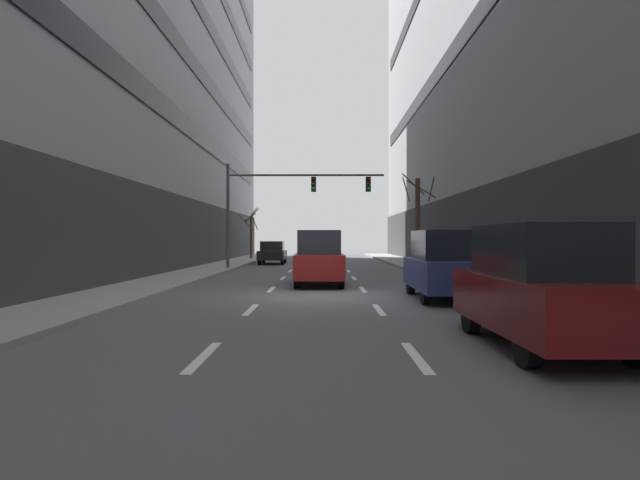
{
  "coord_description": "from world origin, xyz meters",
  "views": [
    {
      "loc": [
        0.2,
        -15.51,
        1.77
      ],
      "look_at": [
        -0.02,
        24.8,
        1.67
      ],
      "focal_mm": 28.2,
      "sensor_mm": 36.0,
      "label": 1
    }
  ],
  "objects_px": {
    "car_parked_0": "(541,286)",
    "pedestrian_0": "(441,253)",
    "street_tree_1": "(418,219)",
    "car_driving_2": "(320,250)",
    "car_parked_1": "(443,265)",
    "traffic_signal_0": "(284,195)",
    "street_tree_0": "(251,234)",
    "car_driving_0": "(273,253)",
    "car_driving_1": "(319,258)"
  },
  "relations": [
    {
      "from": "car_parked_0",
      "to": "pedestrian_0",
      "type": "relative_size",
      "value": 2.46
    },
    {
      "from": "street_tree_1",
      "to": "car_driving_2",
      "type": "bearing_deg",
      "value": 115.07
    },
    {
      "from": "car_parked_1",
      "to": "pedestrian_0",
      "type": "distance_m",
      "value": 8.86
    },
    {
      "from": "car_parked_1",
      "to": "street_tree_1",
      "type": "bearing_deg",
      "value": 82.07
    },
    {
      "from": "traffic_signal_0",
      "to": "street_tree_0",
      "type": "xyz_separation_m",
      "value": [
        -3.89,
        13.98,
        -2.08
      ]
    },
    {
      "from": "car_parked_0",
      "to": "traffic_signal_0",
      "type": "height_order",
      "value": "traffic_signal_0"
    },
    {
      "from": "car_parked_1",
      "to": "car_driving_0",
      "type": "bearing_deg",
      "value": 108.98
    },
    {
      "from": "car_driving_0",
      "to": "pedestrian_0",
      "type": "height_order",
      "value": "pedestrian_0"
    },
    {
      "from": "traffic_signal_0",
      "to": "street_tree_1",
      "type": "bearing_deg",
      "value": 10.91
    },
    {
      "from": "car_driving_2",
      "to": "car_parked_0",
      "type": "height_order",
      "value": "car_parked_0"
    },
    {
      "from": "car_driving_1",
      "to": "car_parked_0",
      "type": "distance_m",
      "value": 11.6
    },
    {
      "from": "car_driving_0",
      "to": "car_driving_2",
      "type": "xyz_separation_m",
      "value": [
        3.27,
        7.32,
        0.03
      ]
    },
    {
      "from": "street_tree_0",
      "to": "car_driving_2",
      "type": "bearing_deg",
      "value": 2.15
    },
    {
      "from": "car_driving_2",
      "to": "car_parked_0",
      "type": "bearing_deg",
      "value": -83.69
    },
    {
      "from": "traffic_signal_0",
      "to": "street_tree_0",
      "type": "distance_m",
      "value": 14.66
    },
    {
      "from": "car_driving_2",
      "to": "street_tree_1",
      "type": "relative_size",
      "value": 0.8
    },
    {
      "from": "car_driving_0",
      "to": "traffic_signal_0",
      "type": "distance_m",
      "value": 7.83
    },
    {
      "from": "car_driving_1",
      "to": "car_parked_0",
      "type": "bearing_deg",
      "value": -71.48
    },
    {
      "from": "car_driving_1",
      "to": "car_parked_0",
      "type": "relative_size",
      "value": 1.04
    },
    {
      "from": "street_tree_0",
      "to": "street_tree_1",
      "type": "height_order",
      "value": "street_tree_1"
    },
    {
      "from": "traffic_signal_0",
      "to": "street_tree_0",
      "type": "relative_size",
      "value": 2.07
    },
    {
      "from": "car_driving_0",
      "to": "car_parked_0",
      "type": "xyz_separation_m",
      "value": [
        7.08,
        -27.17,
        0.21
      ]
    },
    {
      "from": "car_driving_0",
      "to": "car_parked_0",
      "type": "bearing_deg",
      "value": -75.4
    },
    {
      "from": "car_driving_0",
      "to": "traffic_signal_0",
      "type": "xyz_separation_m",
      "value": [
        1.36,
        -6.88,
        3.48
      ]
    },
    {
      "from": "car_driving_2",
      "to": "pedestrian_0",
      "type": "relative_size",
      "value": 2.61
    },
    {
      "from": "car_driving_2",
      "to": "traffic_signal_0",
      "type": "distance_m",
      "value": 14.73
    },
    {
      "from": "car_driving_1",
      "to": "pedestrian_0",
      "type": "xyz_separation_m",
      "value": [
        5.65,
        4.23,
        0.08
      ]
    },
    {
      "from": "traffic_signal_0",
      "to": "car_driving_1",
      "type": "bearing_deg",
      "value": -77.64
    },
    {
      "from": "car_driving_0",
      "to": "car_driving_2",
      "type": "relative_size",
      "value": 0.97
    },
    {
      "from": "car_parked_1",
      "to": "traffic_signal_0",
      "type": "xyz_separation_m",
      "value": [
        -5.72,
        13.71,
        3.26
      ]
    },
    {
      "from": "pedestrian_0",
      "to": "car_driving_0",
      "type": "bearing_deg",
      "value": 127.12
    },
    {
      "from": "car_parked_1",
      "to": "street_tree_1",
      "type": "height_order",
      "value": "street_tree_1"
    },
    {
      "from": "traffic_signal_0",
      "to": "car_driving_2",
      "type": "bearing_deg",
      "value": 82.35
    },
    {
      "from": "car_parked_0",
      "to": "street_tree_1",
      "type": "relative_size",
      "value": 0.75
    },
    {
      "from": "street_tree_0",
      "to": "street_tree_1",
      "type": "bearing_deg",
      "value": -46.74
    },
    {
      "from": "car_driving_0",
      "to": "pedestrian_0",
      "type": "bearing_deg",
      "value": -52.88
    },
    {
      "from": "pedestrian_0",
      "to": "car_parked_1",
      "type": "bearing_deg",
      "value": -102.8
    },
    {
      "from": "car_driving_2",
      "to": "car_parked_0",
      "type": "relative_size",
      "value": 1.06
    },
    {
      "from": "car_parked_1",
      "to": "street_tree_0",
      "type": "relative_size",
      "value": 0.97
    },
    {
      "from": "car_driving_2",
      "to": "pedestrian_0",
      "type": "xyz_separation_m",
      "value": [
        5.78,
        -19.26,
        0.31
      ]
    },
    {
      "from": "street_tree_1",
      "to": "pedestrian_0",
      "type": "height_order",
      "value": "street_tree_1"
    },
    {
      "from": "car_driving_2",
      "to": "pedestrian_0",
      "type": "distance_m",
      "value": 20.11
    },
    {
      "from": "car_parked_0",
      "to": "car_parked_1",
      "type": "xyz_separation_m",
      "value": [
        -0.0,
        6.58,
        0.0
      ]
    },
    {
      "from": "car_driving_1",
      "to": "car_driving_2",
      "type": "distance_m",
      "value": 23.49
    },
    {
      "from": "car_parked_0",
      "to": "street_tree_1",
      "type": "distance_m",
      "value": 21.99
    },
    {
      "from": "street_tree_0",
      "to": "car_parked_0",
      "type": "bearing_deg",
      "value": -74.33
    },
    {
      "from": "car_driving_0",
      "to": "pedestrian_0",
      "type": "xyz_separation_m",
      "value": [
        9.04,
        -11.95,
        0.33
      ]
    },
    {
      "from": "street_tree_0",
      "to": "street_tree_1",
      "type": "relative_size",
      "value": 0.78
    },
    {
      "from": "car_driving_1",
      "to": "street_tree_0",
      "type": "bearing_deg",
      "value": 104.3
    },
    {
      "from": "car_parked_1",
      "to": "street_tree_0",
      "type": "xyz_separation_m",
      "value": [
        -9.61,
        27.69,
        1.19
      ]
    }
  ]
}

